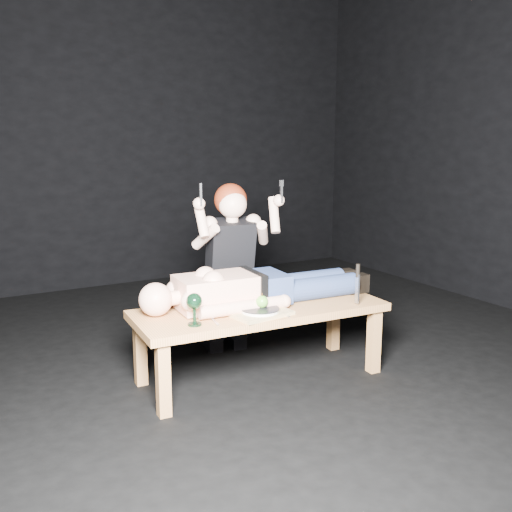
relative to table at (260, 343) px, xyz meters
name	(u,v)px	position (x,y,z in m)	size (l,w,h in m)	color
ground	(255,362)	(0.10, 0.24, -0.23)	(5.00, 5.00, 0.00)	black
back_wall	(127,131)	(0.10, 2.74, 1.27)	(5.00, 5.00, 0.00)	black
table	(260,343)	(0.00, 0.00, 0.00)	(1.50, 0.56, 0.45)	#BF7E46
lying_man	(260,283)	(0.05, 0.08, 0.35)	(1.39, 0.42, 0.24)	#F4B598
kneeling_woman	(227,266)	(0.04, 0.51, 0.37)	(0.63, 0.71, 1.19)	black
serving_tray	(260,313)	(-0.08, -0.14, 0.24)	(0.33, 0.24, 0.02)	tan
plate	(260,310)	(-0.08, -0.14, 0.25)	(0.22, 0.22, 0.02)	white
apple	(262,302)	(-0.06, -0.13, 0.30)	(0.07, 0.07, 0.07)	#58A821
goblet	(194,309)	(-0.48, -0.13, 0.31)	(0.09, 0.09, 0.18)	black
fork_flat	(214,321)	(-0.36, -0.12, 0.23)	(0.01, 0.16, 0.01)	#B2B2B7
knife_flat	(284,313)	(0.05, -0.19, 0.23)	(0.01, 0.16, 0.01)	#B2B2B7
spoon_flat	(261,310)	(-0.03, -0.07, 0.23)	(0.01, 0.16, 0.01)	#B2B2B7
carving_knife	(357,284)	(0.53, -0.25, 0.35)	(0.03, 0.04, 0.25)	#B2B2B7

